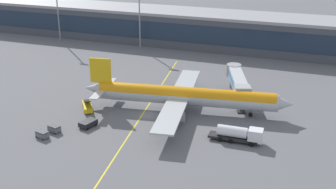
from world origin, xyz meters
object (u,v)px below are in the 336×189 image
at_px(main_airliner, 184,96).
at_px(baggage_cart_0, 42,134).
at_px(fuel_tanker, 239,134).
at_px(baggage_cart_1, 54,129).
at_px(belt_loader, 87,106).
at_px(pushback_tug, 88,123).

bearing_deg(main_airliner, baggage_cart_0, -135.35).
distance_m(main_airliner, fuel_tanker, 18.62).
bearing_deg(baggage_cart_1, belt_loader, 87.11).
xyz_separation_m(pushback_tug, belt_loader, (-4.75, 8.00, 0.14)).
distance_m(main_airliner, pushback_tug, 22.88).
bearing_deg(fuel_tanker, belt_loader, 174.48).
bearing_deg(fuel_tanker, main_airliner, 144.83).
relative_size(belt_loader, baggage_cart_1, 2.16).
height_order(main_airliner, baggage_cart_0, main_airliner).
xyz_separation_m(fuel_tanker, baggage_cart_1, (-37.44, -9.08, -0.96)).
bearing_deg(main_airliner, baggage_cart_1, -138.52).
xyz_separation_m(main_airliner, baggage_cart_1, (-22.32, -19.74, -3.09)).
distance_m(main_airliner, baggage_cart_0, 32.64).
bearing_deg(belt_loader, baggage_cart_1, -92.89).
distance_m(belt_loader, baggage_cart_0, 15.81).
height_order(main_airliner, fuel_tanker, main_airliner).
relative_size(pushback_tug, belt_loader, 0.67).
height_order(main_airliner, pushback_tug, main_airliner).
distance_m(fuel_tanker, pushback_tug, 32.37).
relative_size(main_airliner, baggage_cart_1, 16.64).
bearing_deg(pushback_tug, fuel_tanker, 7.89).
bearing_deg(baggage_cart_1, baggage_cart_0, -104.43).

